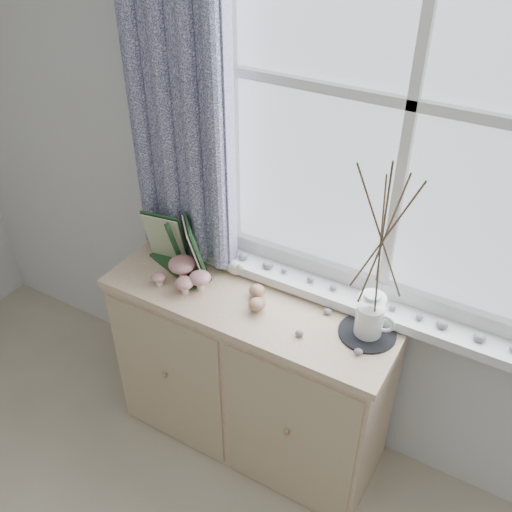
% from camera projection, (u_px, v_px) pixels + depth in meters
% --- Properties ---
extents(sideboard, '(1.20, 0.45, 0.85)m').
position_uv_depth(sideboard, '(251.00, 372.00, 2.49)').
color(sideboard, beige).
rests_on(sideboard, ground).
extents(botanical_book, '(0.38, 0.24, 0.25)m').
position_uv_depth(botanical_book, '(173.00, 247.00, 2.30)').
color(botanical_book, '#214523').
rests_on(botanical_book, sideboard).
extents(toadstool_cluster, '(0.23, 0.17, 0.10)m').
position_uv_depth(toadstool_cluster, '(185.00, 272.00, 2.27)').
color(toadstool_cluster, white).
rests_on(toadstool_cluster, sideboard).
extents(wooden_eggs, '(0.10, 0.12, 0.08)m').
position_uv_depth(wooden_eggs, '(257.00, 297.00, 2.19)').
color(wooden_eggs, '#A67A5C').
rests_on(wooden_eggs, sideboard).
extents(songbird_figurine, '(0.14, 0.09, 0.07)m').
position_uv_depth(songbird_figurine, '(234.00, 266.00, 2.35)').
color(songbird_figurine, white).
rests_on(songbird_figurine, sideboard).
extents(crocheted_doily, '(0.21, 0.21, 0.01)m').
position_uv_depth(crocheted_doily, '(367.00, 333.00, 2.07)').
color(crocheted_doily, black).
rests_on(crocheted_doily, sideboard).
extents(twig_pitcher, '(0.30, 0.30, 0.76)m').
position_uv_depth(twig_pitcher, '(383.00, 234.00, 1.82)').
color(twig_pitcher, white).
rests_on(twig_pitcher, crocheted_doily).
extents(sideboard_pebbles, '(0.33, 0.23, 0.02)m').
position_uv_depth(sideboard_pebbles, '(322.00, 322.00, 2.11)').
color(sideboard_pebbles, gray).
rests_on(sideboard_pebbles, sideboard).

